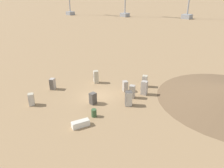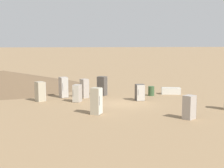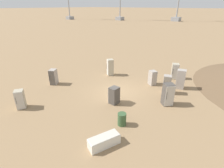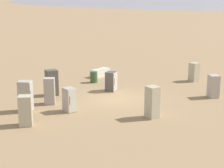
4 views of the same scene
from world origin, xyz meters
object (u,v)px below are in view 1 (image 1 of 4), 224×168
Objects in this scene: discarded_fridge_1 at (81,124)px; discarded_fridge_4 at (145,81)px; discarded_fridge_2 at (129,99)px; discarded_fridge_8 at (31,99)px; discarded_fridge_6 at (93,98)px; rusty_barrel at (94,113)px; discarded_fridge_0 at (53,84)px; discarded_fridge_7 at (132,92)px; discarded_fridge_3 at (96,77)px; discarded_fridge_5 at (144,88)px; discarded_fridge_9 at (125,86)px.

discarded_fridge_4 is (-0.68, 12.35, 0.51)m from discarded_fridge_1.
discarded_fridge_8 is (-8.61, -7.61, -0.15)m from discarded_fridge_2.
discarded_fridge_2 is 4.27m from discarded_fridge_6.
discarded_fridge_4 reaches higher than discarded_fridge_6.
discarded_fridge_8 is at bearing -156.56° from rusty_barrel.
discarded_fridge_7 is (9.65, 5.20, 0.08)m from discarded_fridge_0.
discarded_fridge_0 is 0.90× the size of discarded_fridge_7.
discarded_fridge_5 is at bearing -132.87° from discarded_fridge_3.
discarded_fridge_5 is at bearing 176.32° from discarded_fridge_8.
discarded_fridge_0 is at bearing -122.90° from discarded_fridge_8.
discarded_fridge_5 is 2.12× the size of rusty_barrel.
discarded_fridge_8 is (-8.34, -11.26, -0.19)m from discarded_fridge_5.
discarded_fridge_8 is at bearing 27.59° from discarded_fridge_1.
discarded_fridge_1 is 1.33× the size of discarded_fridge_9.
discarded_fridge_3 is (-7.69, 2.16, 0.02)m from discarded_fridge_2.
discarded_fridge_9 is at bearing -5.46° from discarded_fridge_6.
rusty_barrel is at bearing 65.36° from discarded_fridge_4.
discarded_fridge_5 is 1.25× the size of discarded_fridge_8.
discarded_fridge_5 reaches higher than discarded_fridge_6.
discarded_fridge_4 is 1.89× the size of rusty_barrel.
discarded_fridge_2 is (10.52, 3.36, 0.13)m from discarded_fridge_0.
discarded_fridge_8 is at bearing 27.80° from discarded_fridge_7.
discarded_fridge_6 is at bearing 138.68° from rusty_barrel.
discarded_fridge_6 is at bearing 167.48° from discarded_fridge_8.
rusty_barrel is (-0.34, 2.18, 0.12)m from discarded_fridge_1.
discarded_fridge_4 is 8.46m from discarded_fridge_6.
discarded_fridge_9 is 1.65× the size of rusty_barrel.
discarded_fridge_0 reaches higher than rusty_barrel.
discarded_fridge_5 is 2.63m from discarded_fridge_9.
discarded_fridge_1 is at bearing 163.43° from discarded_fridge_3.
discarded_fridge_6 is at bearing 156.28° from discarded_fridge_0.
discarded_fridge_9 reaches higher than discarded_fridge_1.
discarded_fridge_4 is at bearing -174.82° from discarded_fridge_8.
discarded_fridge_9 is (-1.81, 9.38, 0.41)m from discarded_fridge_1.
discarded_fridge_9 is at bearing 101.50° from rusty_barrel.
discarded_fridge_5 is (7.42, 1.49, 0.01)m from discarded_fridge_3.
discarded_fridge_6 is 5.33m from discarded_fridge_9.
discarded_fridge_3 is at bearing -32.21° from discarded_fridge_1.
discarded_fridge_2 is at bearing -77.87° from discarded_fridge_1.
discarded_fridge_0 is at bearing 173.42° from rusty_barrel.
discarded_fridge_6 is at bearing 50.89° from discarded_fridge_4.
discarded_fridge_3 is 1.27× the size of discarded_fridge_9.
discarded_fridge_1 is 11.09m from discarded_fridge_3.
discarded_fridge_7 reaches higher than discarded_fridge_1.
discarded_fridge_9 is (-2.74, 2.77, -0.17)m from discarded_fridge_2.
discarded_fridge_2 is 0.97× the size of discarded_fridge_3.
rusty_barrel is (-0.40, -6.26, -0.41)m from discarded_fridge_7.
discarded_fridge_0 is 9.91m from discarded_fridge_9.
discarded_fridge_2 is 1.08× the size of discarded_fridge_4.
discarded_fridge_6 is 0.97× the size of discarded_fridge_9.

